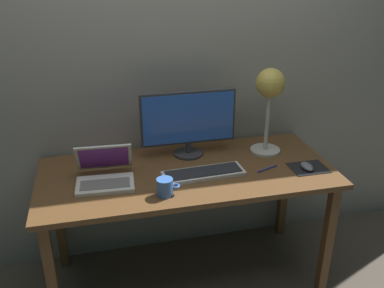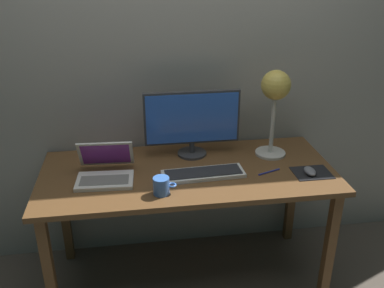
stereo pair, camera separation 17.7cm
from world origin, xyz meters
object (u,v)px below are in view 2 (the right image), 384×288
at_px(desk_lamp, 275,93).
at_px(coffee_mug, 162,186).
at_px(mouse, 310,171).
at_px(pen, 269,172).
at_px(laptop, 105,168).
at_px(monitor, 192,121).
at_px(keyboard_main, 203,174).

distance_m(desk_lamp, coffee_mug, 0.83).
relative_size(mouse, pen, 0.69).
bearing_deg(laptop, mouse, -7.07).
bearing_deg(desk_lamp, mouse, -64.19).
relative_size(desk_lamp, coffee_mug, 4.35).
distance_m(desk_lamp, pen, 0.44).
bearing_deg(desk_lamp, pen, -109.27).
distance_m(laptop, mouse, 1.09).
bearing_deg(monitor, desk_lamp, -7.74).
height_order(laptop, desk_lamp, desk_lamp).
bearing_deg(keyboard_main, laptop, 172.87).
xyz_separation_m(laptop, mouse, (1.08, -0.13, -0.03)).
bearing_deg(monitor, coffee_mug, -116.90).
distance_m(keyboard_main, desk_lamp, 0.60).
bearing_deg(laptop, coffee_mug, -37.84).
xyz_separation_m(keyboard_main, pen, (0.36, -0.02, -0.01)).
xyz_separation_m(desk_lamp, mouse, (0.13, -0.27, -0.36)).
distance_m(laptop, pen, 0.88).
relative_size(monitor, coffee_mug, 4.72).
height_order(coffee_mug, pen, coffee_mug).
bearing_deg(mouse, coffee_mug, -174.06).
bearing_deg(keyboard_main, mouse, -7.01).
bearing_deg(pen, desk_lamp, 70.73).
height_order(keyboard_main, laptop, laptop).
xyz_separation_m(monitor, coffee_mug, (-0.21, -0.42, -0.17)).
bearing_deg(desk_lamp, coffee_mug, -152.07).
distance_m(monitor, laptop, 0.55).
height_order(mouse, pen, mouse).
xyz_separation_m(laptop, pen, (0.87, -0.08, -0.05)).
xyz_separation_m(mouse, coffee_mug, (-0.80, -0.08, 0.02)).
height_order(laptop, mouse, laptop).
distance_m(mouse, coffee_mug, 0.81).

